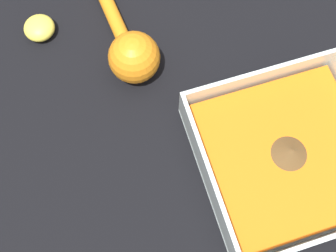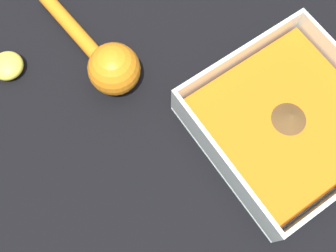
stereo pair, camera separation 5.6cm
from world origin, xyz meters
name	(u,v)px [view 1 (the left image)]	position (x,y,z in m)	size (l,w,h in m)	color
ground_plane	(252,159)	(0.00, 0.00, 0.00)	(4.00, 4.00, 0.00)	black
square_dish	(286,157)	(0.01, 0.04, 0.02)	(0.24, 0.24, 0.07)	silver
lemon_squeezer	(130,49)	(-0.21, -0.12, 0.04)	(0.24, 0.08, 0.08)	orange
lemon_half	(39,28)	(-0.30, -0.25, 0.01)	(0.05, 0.05, 0.03)	#EFDB4C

